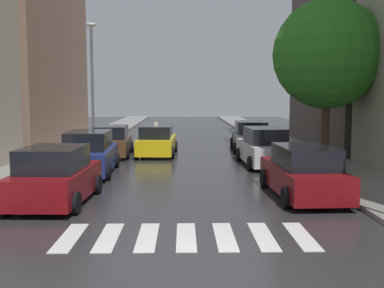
# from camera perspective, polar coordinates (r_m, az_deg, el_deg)

# --- Properties ---
(ground_plane) EXTENTS (28.00, 72.00, 0.04)m
(ground_plane) POSITION_cam_1_polar(r_m,az_deg,el_deg) (32.33, -1.00, 0.24)
(ground_plane) COLOR #2A2A2D
(sidewalk_left) EXTENTS (3.00, 72.00, 0.15)m
(sidewalk_left) POSITION_cam_1_polar(r_m,az_deg,el_deg) (32.96, -12.38, 0.37)
(sidewalk_left) COLOR gray
(sidewalk_left) RESTS_ON ground
(sidewalk_right) EXTENTS (3.00, 72.00, 0.15)m
(sidewalk_right) POSITION_cam_1_polar(r_m,az_deg,el_deg) (32.98, 10.36, 0.42)
(sidewalk_right) COLOR gray
(sidewalk_right) RESTS_ON ground
(crosswalk_stripes) EXTENTS (5.85, 2.20, 0.01)m
(crosswalk_stripes) POSITION_cam_1_polar(r_m,az_deg,el_deg) (10.98, -0.72, -11.34)
(crosswalk_stripes) COLOR silver
(crosswalk_stripes) RESTS_ON ground
(building_left_mid) EXTENTS (6.00, 14.79, 12.67)m
(building_left_mid) POSITION_cam_1_polar(r_m,az_deg,el_deg) (33.45, -20.59, 10.96)
(building_left_mid) COLOR #8C6B56
(building_left_mid) RESTS_ON ground
(parked_car_left_nearest) EXTENTS (2.26, 4.15, 1.75)m
(parked_car_left_nearest) POSITION_cam_1_polar(r_m,az_deg,el_deg) (14.62, -16.51, -3.93)
(parked_car_left_nearest) COLOR maroon
(parked_car_left_nearest) RESTS_ON ground
(parked_car_left_second) EXTENTS (2.19, 4.75, 1.80)m
(parked_car_left_second) POSITION_cam_1_polar(r_m,az_deg,el_deg) (19.70, -12.49, -1.21)
(parked_car_left_second) COLOR navy
(parked_car_left_second) RESTS_ON ground
(parked_car_left_third) EXTENTS (2.15, 4.43, 1.63)m
(parked_car_left_third) POSITION_cam_1_polar(r_m,az_deg,el_deg) (25.20, -9.81, 0.27)
(parked_car_left_third) COLOR brown
(parked_car_left_third) RESTS_ON ground
(parked_car_right_nearest) EXTENTS (2.19, 4.74, 1.66)m
(parked_car_right_nearest) POSITION_cam_1_polar(r_m,az_deg,el_deg) (15.39, 13.57, -3.47)
(parked_car_right_nearest) COLOR maroon
(parked_car_right_nearest) RESTS_ON ground
(parked_car_right_second) EXTENTS (2.18, 4.77, 1.78)m
(parked_car_right_second) POSITION_cam_1_polar(r_m,az_deg,el_deg) (21.82, 8.83, -0.45)
(parked_car_right_second) COLOR silver
(parked_car_right_second) RESTS_ON ground
(parked_car_right_third) EXTENTS (2.32, 4.66, 1.74)m
(parked_car_right_third) POSITION_cam_1_polar(r_m,az_deg,el_deg) (27.34, 7.21, 0.86)
(parked_car_right_third) COLOR #474C51
(parked_car_right_third) RESTS_ON ground
(taxi_midroad) EXTENTS (2.21, 4.50, 1.81)m
(taxi_midroad) POSITION_cam_1_polar(r_m,az_deg,el_deg) (25.18, -4.36, 0.33)
(taxi_midroad) COLOR yellow
(taxi_midroad) RESTS_ON ground
(street_tree_right) EXTENTS (4.91, 4.91, 7.41)m
(street_tree_right) POSITION_cam_1_polar(r_m,az_deg,el_deg) (22.00, 16.37, 10.56)
(street_tree_right) COLOR #513823
(street_tree_right) RESTS_ON sidewalk_right
(lamp_post_left) EXTENTS (0.60, 0.28, 7.42)m
(lamp_post_left) POSITION_cam_1_polar(r_m,az_deg,el_deg) (28.85, -12.21, 8.18)
(lamp_post_left) COLOR #595B60
(lamp_post_left) RESTS_ON sidewalk_left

